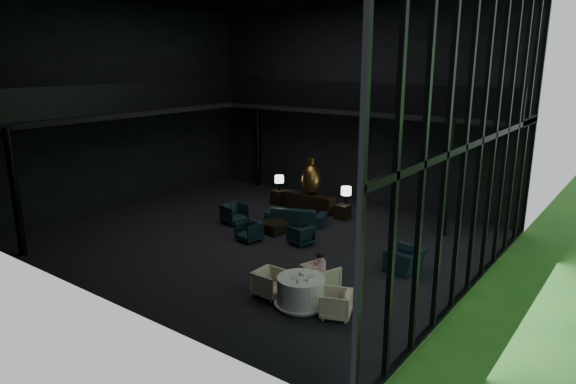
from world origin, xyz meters
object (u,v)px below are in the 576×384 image
Objects in this scene: console at (309,203)px; dining_chair_west at (270,282)px; lounge_armchair_east at (301,235)px; coffee_table at (275,227)px; bronze_urn at (311,179)px; sofa at (296,212)px; table_lamp_right at (346,192)px; lounge_armchair_south at (249,231)px; dining_chair_north at (321,276)px; child at (320,265)px; table_lamp_left at (279,180)px; side_table_left at (279,197)px; dining_table at (301,293)px; lounge_armchair_west at (234,213)px; window_armchair at (405,256)px; side_table_right at (342,212)px; dining_chair_east at (336,304)px.

dining_chair_west is at bearing -63.12° from console.
lounge_armchair_east reaches higher than coffee_table.
sofa is (0.51, -1.77, -0.85)m from bronze_urn.
table_lamp_right is 4.45m from lounge_armchair_south.
bronze_urn reaches higher than coffee_table.
dining_chair_north reaches higher than coffee_table.
dining_chair_west is at bearing 45.43° from child.
table_lamp_left reaches higher than sofa.
bronze_urn is at bearing -93.39° from sofa.
side_table_left is (-1.60, 0.09, -0.05)m from console.
lounge_armchair_east is at bearing 22.88° from dining_chair_west.
sofa is 6.53m from dining_table.
child reaches higher than side_table_left.
bronze_urn is at bearing 0.86° from table_lamp_left.
dining_chair_north reaches higher than console.
dining_table is at bearing 48.57° from lounge_armchair_east.
dining_chair_north is 1.33× the size of child.
bronze_urn is 1.70× the size of dining_chair_north.
table_lamp_left is at bearing -45.21° from child.
lounge_armchair_west is 1.22× the size of lounge_armchair_south.
sofa is 2.76× the size of coffee_table.
sofa reaches higher than dining_chair_west.
dining_chair_west reaches higher than coffee_table.
window_armchair is at bearing 71.90° from dining_table.
dining_chair_east is (3.83, -6.72, 0.06)m from side_table_right.
dining_chair_north is (5.98, -5.95, 0.13)m from side_table_left.
side_table_right is at bearing -64.36° from child.
side_table_left is at bearing -111.87° from window_armchair.
lounge_armchair_east is 3.64m from child.
side_table_right is 7.32m from dining_table.
dining_chair_west is (1.55, -3.57, 0.04)m from lounge_armchair_east.
dining_chair_north reaches higher than lounge_armchair_east.
coffee_table is at bearing 134.86° from dining_table.
window_armchair is at bearing -31.55° from bronze_urn.
window_armchair is at bearing -31.39° from dining_chair_west.
bronze_urn reaches higher than lounge_armchair_east.
sofa is at bearing -104.82° from window_armchair.
dining_table is 1.02m from child.
coffee_table is (-1.43, 0.41, -0.14)m from lounge_armchair_east.
dining_chair_west is at bearing -32.09° from lounge_armchair_south.
table_lamp_right reaches higher than side_table_left.
sofa reaches higher than dining_chair_east.
table_lamp_right is 2.16m from sofa.
dining_chair_west is (-0.96, -0.02, 0.04)m from dining_table.
side_table_left is 0.86× the size of lounge_armchair_south.
coffee_table is (-1.10, -3.03, -0.83)m from table_lamp_right.
side_table_left is 4.60m from lounge_armchair_south.
dining_chair_west is (3.48, -7.00, -0.94)m from bronze_urn.
dining_chair_north is at bearing 93.59° from dining_table.
window_armchair is at bearing -114.53° from child.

